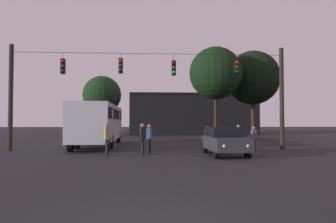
{
  "coord_description": "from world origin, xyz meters",
  "views": [
    {
      "loc": [
        -0.03,
        -5.55,
        1.81
      ],
      "look_at": [
        1.42,
        18.82,
        2.6
      ],
      "focal_mm": 33.99,
      "sensor_mm": 36.0,
      "label": 1
    }
  ],
  "objects_px": {
    "car_near_right": "(224,140)",
    "pedestrian_crossing_left": "(254,137)",
    "city_bus": "(99,121)",
    "pedestrian_trailing": "(238,135)",
    "tree_left_silhouette": "(253,78)",
    "pedestrian_near_bus": "(207,136)",
    "pedestrian_crossing_right": "(107,137)",
    "tree_right_far": "(216,73)",
    "tree_behind_building": "(102,95)",
    "pedestrian_far_side": "(149,137)",
    "pedestrian_crossing_center": "(142,137)"
  },
  "relations": [
    {
      "from": "tree_right_far",
      "to": "tree_behind_building",
      "type": "bearing_deg",
      "value": 137.18
    },
    {
      "from": "city_bus",
      "to": "pedestrian_far_side",
      "type": "xyz_separation_m",
      "value": [
        3.71,
        -5.31,
        -0.92
      ]
    },
    {
      "from": "pedestrian_near_bus",
      "to": "pedestrian_trailing",
      "type": "xyz_separation_m",
      "value": [
        2.15,
        -0.06,
        0.05
      ]
    },
    {
      "from": "tree_left_silhouette",
      "to": "tree_behind_building",
      "type": "bearing_deg",
      "value": 152.08
    },
    {
      "from": "pedestrian_near_bus",
      "to": "tree_behind_building",
      "type": "height_order",
      "value": "tree_behind_building"
    },
    {
      "from": "city_bus",
      "to": "tree_left_silhouette",
      "type": "distance_m",
      "value": 19.01
    },
    {
      "from": "pedestrian_crossing_right",
      "to": "tree_behind_building",
      "type": "bearing_deg",
      "value": 98.95
    },
    {
      "from": "pedestrian_far_side",
      "to": "car_near_right",
      "type": "bearing_deg",
      "value": -18.93
    },
    {
      "from": "pedestrian_trailing",
      "to": "city_bus",
      "type": "bearing_deg",
      "value": 165.74
    },
    {
      "from": "pedestrian_near_bus",
      "to": "pedestrian_far_side",
      "type": "height_order",
      "value": "pedestrian_far_side"
    },
    {
      "from": "pedestrian_crossing_right",
      "to": "pedestrian_trailing",
      "type": "xyz_separation_m",
      "value": [
        8.3,
        4.21,
        -0.09
      ]
    },
    {
      "from": "pedestrian_crossing_right",
      "to": "tree_behind_building",
      "type": "xyz_separation_m",
      "value": [
        -4.19,
        26.63,
        4.45
      ]
    },
    {
      "from": "car_near_right",
      "to": "pedestrian_far_side",
      "type": "distance_m",
      "value": 4.31
    },
    {
      "from": "city_bus",
      "to": "pedestrian_crossing_left",
      "type": "relative_size",
      "value": 7.24
    },
    {
      "from": "tree_behind_building",
      "to": "tree_right_far",
      "type": "relative_size",
      "value": 0.86
    },
    {
      "from": "car_near_right",
      "to": "pedestrian_trailing",
      "type": "distance_m",
      "value": 4.67
    },
    {
      "from": "pedestrian_crossing_center",
      "to": "tree_right_far",
      "type": "height_order",
      "value": "tree_right_far"
    },
    {
      "from": "car_near_right",
      "to": "tree_left_silhouette",
      "type": "height_order",
      "value": "tree_left_silhouette"
    },
    {
      "from": "pedestrian_near_bus",
      "to": "pedestrian_trailing",
      "type": "distance_m",
      "value": 2.16
    },
    {
      "from": "pedestrian_crossing_center",
      "to": "tree_left_silhouette",
      "type": "relative_size",
      "value": 0.18
    },
    {
      "from": "car_near_right",
      "to": "pedestrian_crossing_left",
      "type": "bearing_deg",
      "value": 42.33
    },
    {
      "from": "city_bus",
      "to": "pedestrian_crossing_left",
      "type": "bearing_deg",
      "value": -24.33
    },
    {
      "from": "city_bus",
      "to": "pedestrian_trailing",
      "type": "height_order",
      "value": "city_bus"
    },
    {
      "from": "car_near_right",
      "to": "tree_right_far",
      "type": "bearing_deg",
      "value": 79.83
    },
    {
      "from": "pedestrian_crossing_right",
      "to": "tree_right_far",
      "type": "relative_size",
      "value": 0.19
    },
    {
      "from": "pedestrian_far_side",
      "to": "pedestrian_crossing_right",
      "type": "bearing_deg",
      "value": -148.59
    },
    {
      "from": "pedestrian_far_side",
      "to": "tree_left_silhouette",
      "type": "distance_m",
      "value": 20.3
    },
    {
      "from": "pedestrian_trailing",
      "to": "pedestrian_crossing_left",
      "type": "bearing_deg",
      "value": -80.21
    },
    {
      "from": "city_bus",
      "to": "car_near_right",
      "type": "height_order",
      "value": "city_bus"
    },
    {
      "from": "pedestrian_trailing",
      "to": "pedestrian_far_side",
      "type": "xyz_separation_m",
      "value": [
        -6.05,
        -2.83,
        0.04
      ]
    },
    {
      "from": "city_bus",
      "to": "tree_right_far",
      "type": "distance_m",
      "value": 13.85
    },
    {
      "from": "tree_left_silhouette",
      "to": "car_near_right",
      "type": "bearing_deg",
      "value": -113.09
    },
    {
      "from": "pedestrian_crossing_center",
      "to": "tree_left_silhouette",
      "type": "height_order",
      "value": "tree_left_silhouette"
    },
    {
      "from": "city_bus",
      "to": "pedestrian_near_bus",
      "type": "height_order",
      "value": "city_bus"
    },
    {
      "from": "pedestrian_trailing",
      "to": "tree_left_silhouette",
      "type": "relative_size",
      "value": 0.17
    },
    {
      "from": "pedestrian_crossing_left",
      "to": "car_near_right",
      "type": "bearing_deg",
      "value": -137.67
    },
    {
      "from": "city_bus",
      "to": "pedestrian_crossing_center",
      "type": "bearing_deg",
      "value": -61.97
    },
    {
      "from": "tree_behind_building",
      "to": "pedestrian_trailing",
      "type": "bearing_deg",
      "value": -60.88
    },
    {
      "from": "pedestrian_trailing",
      "to": "tree_right_far",
      "type": "distance_m",
      "value": 11.82
    },
    {
      "from": "pedestrian_crossing_center",
      "to": "pedestrian_far_side",
      "type": "distance_m",
      "value": 1.02
    },
    {
      "from": "city_bus",
      "to": "pedestrian_trailing",
      "type": "distance_m",
      "value": 10.12
    },
    {
      "from": "pedestrian_crossing_center",
      "to": "tree_left_silhouette",
      "type": "bearing_deg",
      "value": 54.88
    },
    {
      "from": "pedestrian_far_side",
      "to": "tree_behind_building",
      "type": "relative_size",
      "value": 0.21
    },
    {
      "from": "pedestrian_trailing",
      "to": "tree_behind_building",
      "type": "bearing_deg",
      "value": 119.12
    },
    {
      "from": "city_bus",
      "to": "car_near_right",
      "type": "xyz_separation_m",
      "value": [
        7.78,
        -6.71,
        -1.07
      ]
    },
    {
      "from": "pedestrian_near_bus",
      "to": "tree_left_silhouette",
      "type": "distance_m",
      "value": 16.02
    },
    {
      "from": "pedestrian_near_bus",
      "to": "pedestrian_crossing_center",
      "type": "bearing_deg",
      "value": -138.04
    },
    {
      "from": "pedestrian_trailing",
      "to": "tree_left_silhouette",
      "type": "bearing_deg",
      "value": 67.57
    },
    {
      "from": "pedestrian_crossing_center",
      "to": "pedestrian_near_bus",
      "type": "distance_m",
      "value": 5.75
    },
    {
      "from": "pedestrian_near_bus",
      "to": "city_bus",
      "type": "bearing_deg",
      "value": 162.37
    }
  ]
}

